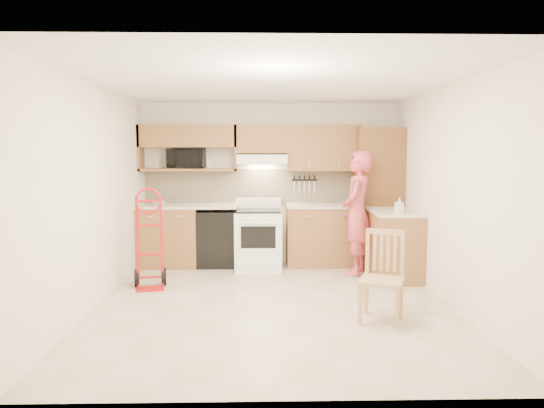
{
  "coord_description": "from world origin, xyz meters",
  "views": [
    {
      "loc": [
        -0.13,
        -5.52,
        1.73
      ],
      "look_at": [
        0.0,
        0.5,
        1.1
      ],
      "focal_mm": 32.45,
      "sensor_mm": 36.0,
      "label": 1
    }
  ],
  "objects_px": {
    "hand_truck": "(149,243)",
    "dining_chair": "(382,277)",
    "range": "(258,234)",
    "person": "(357,213)",
    "microwave": "(186,158)"
  },
  "relations": [
    {
      "from": "hand_truck",
      "to": "dining_chair",
      "type": "bearing_deg",
      "value": -37.4
    },
    {
      "from": "range",
      "to": "dining_chair",
      "type": "distance_m",
      "value": 2.72
    },
    {
      "from": "person",
      "to": "range",
      "type": "bearing_deg",
      "value": -86.29
    },
    {
      "from": "range",
      "to": "person",
      "type": "relative_size",
      "value": 0.59
    },
    {
      "from": "range",
      "to": "microwave",
      "type": "bearing_deg",
      "value": 163.6
    },
    {
      "from": "dining_chair",
      "to": "hand_truck",
      "type": "bearing_deg",
      "value": 175.35
    },
    {
      "from": "dining_chair",
      "to": "microwave",
      "type": "bearing_deg",
      "value": 152.95
    },
    {
      "from": "hand_truck",
      "to": "range",
      "type": "bearing_deg",
      "value": 26.97
    },
    {
      "from": "range",
      "to": "hand_truck",
      "type": "bearing_deg",
      "value": -142.11
    },
    {
      "from": "person",
      "to": "hand_truck",
      "type": "relative_size",
      "value": 1.51
    },
    {
      "from": "microwave",
      "to": "person",
      "type": "bearing_deg",
      "value": -13.4
    },
    {
      "from": "microwave",
      "to": "hand_truck",
      "type": "distance_m",
      "value": 1.78
    },
    {
      "from": "person",
      "to": "dining_chair",
      "type": "distance_m",
      "value": 2.04
    },
    {
      "from": "dining_chair",
      "to": "range",
      "type": "bearing_deg",
      "value": 139.78
    },
    {
      "from": "hand_truck",
      "to": "person",
      "type": "bearing_deg",
      "value": 2.55
    }
  ]
}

